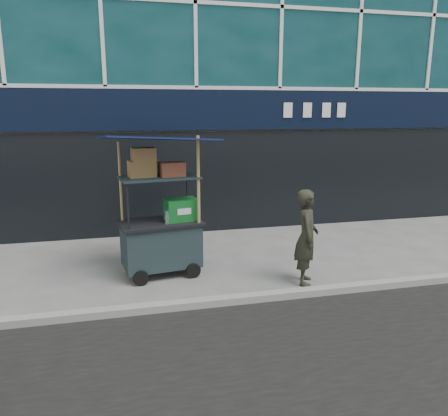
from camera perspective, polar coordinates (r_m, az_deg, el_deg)
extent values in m
plane|color=#61625D|center=(7.12, 2.16, -11.55)|extent=(80.00, 80.00, 0.00)
cube|color=gray|center=(6.92, 2.61, -11.76)|extent=(80.00, 0.18, 0.12)
cube|color=black|center=(10.25, -3.57, 12.63)|extent=(15.68, 0.06, 0.90)
cube|color=black|center=(10.43, -3.48, 3.26)|extent=(15.68, 0.04, 2.40)
cube|color=#19262A|center=(7.94, -8.22, -4.75)|extent=(1.44, 0.97, 0.78)
cylinder|color=black|center=(7.61, -10.80, -9.01)|extent=(0.27, 0.10, 0.27)
cylinder|color=black|center=(7.82, -4.04, -8.18)|extent=(0.27, 0.10, 0.27)
cube|color=black|center=(7.83, -8.32, -1.88)|extent=(1.54, 1.07, 0.04)
cylinder|color=black|center=(7.30, -12.43, 0.05)|extent=(0.04, 0.04, 0.83)
cylinder|color=black|center=(7.59, -3.33, 0.83)|extent=(0.04, 0.04, 0.83)
cylinder|color=black|center=(7.94, -13.27, 1.04)|extent=(0.04, 0.04, 0.83)
cylinder|color=black|center=(8.21, -4.84, 1.72)|extent=(0.04, 0.04, 0.83)
cube|color=#19262A|center=(7.66, -8.52, 3.98)|extent=(1.44, 0.97, 0.03)
cylinder|color=#9B8746|center=(7.61, -3.32, 0.01)|extent=(0.06, 0.06, 2.50)
cylinder|color=#9B8746|center=(7.98, -13.21, -0.13)|extent=(0.05, 0.05, 2.39)
cube|color=#0C1C45|center=(7.59, -8.68, 8.96)|extent=(2.07, 1.60, 0.22)
cube|color=#0F5F1F|center=(7.82, -5.62, -0.19)|extent=(0.61, 0.47, 0.39)
cylinder|color=silver|center=(7.60, -7.46, -1.26)|extent=(0.08, 0.08, 0.22)
cylinder|color=#172BAD|center=(7.57, -7.49, -0.37)|extent=(0.04, 0.04, 0.02)
cube|color=brown|center=(7.63, -10.68, 5.05)|extent=(0.49, 0.40, 0.28)
cube|color=brown|center=(7.64, -6.83, 5.07)|extent=(0.46, 0.37, 0.24)
cube|color=brown|center=(7.59, -10.48, 6.91)|extent=(0.43, 0.35, 0.22)
imported|color=#282A1F|center=(7.52, 10.72, -3.75)|extent=(0.58, 0.70, 1.64)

